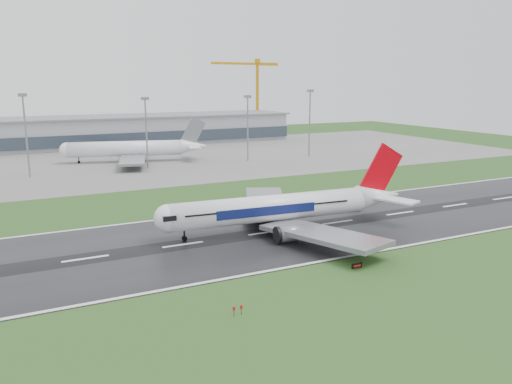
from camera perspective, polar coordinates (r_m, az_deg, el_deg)
ground at (r=110.50m, az=-8.19°, el=-5.88°), size 520.00×520.00×0.00m
runway at (r=110.49m, az=-8.19°, el=-5.86°), size 400.00×45.00×0.10m
apron at (r=229.92m, az=-17.99°, el=3.13°), size 400.00×130.00×0.08m
terminal at (r=288.14m, az=-19.88°, el=6.24°), size 240.00×36.00×15.00m
main_airliner at (r=118.52m, az=3.55°, el=0.13°), size 66.74×64.01×18.41m
parked_airliner at (r=226.89m, az=-13.76°, el=5.63°), size 75.62×72.50×18.45m
tower_crane at (r=335.18m, az=0.16°, el=10.54°), size 48.91×8.59×48.00m
runway_sign at (r=97.78m, az=11.22°, el=-8.12°), size 2.31×0.54×1.04m
floodmast_2 at (r=201.20m, az=-24.31°, el=5.57°), size 0.64×0.64×28.91m
floodmast_3 at (r=207.36m, az=-12.15°, el=6.29°), size 0.64×0.64×27.06m
floodmast_4 at (r=222.31m, az=-0.93°, el=6.96°), size 0.64×0.64×27.21m
floodmast_5 at (r=237.33m, az=6.01°, el=7.50°), size 0.64×0.64×29.42m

